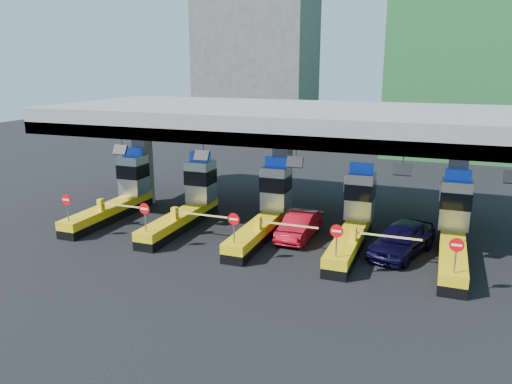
% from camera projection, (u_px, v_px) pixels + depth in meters
% --- Properties ---
extents(ground, '(120.00, 120.00, 0.00)m').
position_uv_depth(ground, '(266.00, 234.00, 28.71)').
color(ground, black).
rests_on(ground, ground).
extents(toll_canopy, '(28.00, 12.09, 7.00)m').
position_uv_depth(toll_canopy, '(282.00, 122.00, 29.78)').
color(toll_canopy, slate).
rests_on(toll_canopy, ground).
extents(toll_lane_far_left, '(4.43, 8.00, 4.16)m').
position_uv_depth(toll_lane_far_left, '(121.00, 194.00, 32.02)').
color(toll_lane_far_left, black).
rests_on(toll_lane_far_left, ground).
extents(toll_lane_left, '(4.43, 8.00, 4.16)m').
position_uv_depth(toll_lane_left, '(190.00, 201.00, 30.32)').
color(toll_lane_left, black).
rests_on(toll_lane_left, ground).
extents(toll_lane_center, '(4.43, 8.00, 4.16)m').
position_uv_depth(toll_lane_center, '(267.00, 209.00, 28.61)').
color(toll_lane_center, black).
rests_on(toll_lane_center, ground).
extents(toll_lane_right, '(4.43, 8.00, 4.16)m').
position_uv_depth(toll_lane_right, '(355.00, 218.00, 26.91)').
color(toll_lane_right, black).
rests_on(toll_lane_right, ground).
extents(toll_lane_far_right, '(4.43, 8.00, 4.16)m').
position_uv_depth(toll_lane_far_right, '(454.00, 229.00, 25.20)').
color(toll_lane_far_right, black).
rests_on(toll_lane_far_right, ground).
extents(bg_building_scaffold, '(18.00, 12.00, 28.00)m').
position_uv_depth(bg_building_scaffold, '(485.00, 17.00, 50.11)').
color(bg_building_scaffold, '#1E5926').
rests_on(bg_building_scaffold, ground).
extents(bg_building_concrete, '(14.00, 10.00, 18.00)m').
position_uv_depth(bg_building_concrete, '(257.00, 67.00, 63.85)').
color(bg_building_concrete, '#4C4C49').
rests_on(bg_building_concrete, ground).
extents(van, '(3.46, 5.37, 1.70)m').
position_uv_depth(van, '(402.00, 239.00, 25.38)').
color(van, black).
rests_on(van, ground).
extents(red_car, '(1.74, 4.45, 1.45)m').
position_uv_depth(red_car, '(300.00, 225.00, 27.85)').
color(red_car, '#AA0D1C').
rests_on(red_car, ground).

